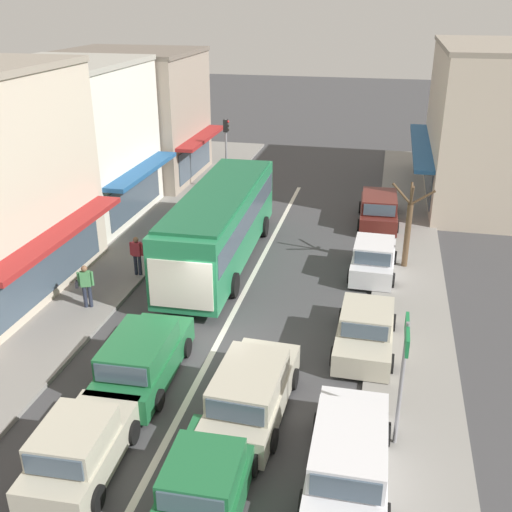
{
  "coord_description": "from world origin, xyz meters",
  "views": [
    {
      "loc": [
        4.89,
        -15.92,
        10.54
      ],
      "look_at": [
        0.28,
        4.87,
        1.2
      ],
      "focal_mm": 42.0,
      "sensor_mm": 36.0,
      "label": 1
    }
  ],
  "objects_px": {
    "parked_hatchback_kerb_third": "(373,259)",
    "directional_road_sign": "(404,357)",
    "wagon_behind_bus_near": "(252,392)",
    "parked_sedan_kerb_second": "(365,330)",
    "street_tree_right": "(408,228)",
    "parked_wagon_kerb_front": "(349,455)",
    "wagon_queue_gap_filler": "(143,359)",
    "parked_wagon_kerb_rear": "(379,209)",
    "sedan_behind_bus_mid": "(204,488)",
    "pedestrian_with_handbag_near": "(86,284)",
    "city_bus": "(220,221)",
    "pedestrian_browsing_midblock": "(137,253)",
    "traffic_light_downstreet": "(226,144)",
    "hatchback_queue_far_back": "(80,448)"
  },
  "relations": [
    {
      "from": "parked_wagon_kerb_rear",
      "to": "street_tree_right",
      "type": "height_order",
      "value": "street_tree_right"
    },
    {
      "from": "wagon_queue_gap_filler",
      "to": "pedestrian_with_handbag_near",
      "type": "distance_m",
      "value": 5.11
    },
    {
      "from": "wagon_behind_bus_near",
      "to": "parked_sedan_kerb_second",
      "type": "xyz_separation_m",
      "value": [
        2.82,
        4.07,
        -0.08
      ]
    },
    {
      "from": "parked_wagon_kerb_front",
      "to": "traffic_light_downstreet",
      "type": "distance_m",
      "value": 22.84
    },
    {
      "from": "parked_wagon_kerb_rear",
      "to": "traffic_light_downstreet",
      "type": "distance_m",
      "value": 9.55
    },
    {
      "from": "sedan_behind_bus_mid",
      "to": "directional_road_sign",
      "type": "distance_m",
      "value": 5.47
    },
    {
      "from": "parked_wagon_kerb_rear",
      "to": "pedestrian_with_handbag_near",
      "type": "height_order",
      "value": "pedestrian_with_handbag_near"
    },
    {
      "from": "parked_sedan_kerb_second",
      "to": "directional_road_sign",
      "type": "bearing_deg",
      "value": -77.48
    },
    {
      "from": "wagon_queue_gap_filler",
      "to": "parked_wagon_kerb_rear",
      "type": "distance_m",
      "value": 16.24
    },
    {
      "from": "wagon_behind_bus_near",
      "to": "directional_road_sign",
      "type": "height_order",
      "value": "directional_road_sign"
    },
    {
      "from": "hatchback_queue_far_back",
      "to": "directional_road_sign",
      "type": "relative_size",
      "value": 1.05
    },
    {
      "from": "parked_sedan_kerb_second",
      "to": "street_tree_right",
      "type": "height_order",
      "value": "street_tree_right"
    },
    {
      "from": "sedan_behind_bus_mid",
      "to": "parked_sedan_kerb_second",
      "type": "relative_size",
      "value": 1.01
    },
    {
      "from": "directional_road_sign",
      "to": "pedestrian_browsing_midblock",
      "type": "distance_m",
      "value": 12.97
    },
    {
      "from": "city_bus",
      "to": "wagon_queue_gap_filler",
      "type": "height_order",
      "value": "city_bus"
    },
    {
      "from": "parked_wagon_kerb_front",
      "to": "pedestrian_browsing_midblock",
      "type": "height_order",
      "value": "pedestrian_browsing_midblock"
    },
    {
      "from": "parked_sedan_kerb_second",
      "to": "pedestrian_with_handbag_near",
      "type": "height_order",
      "value": "pedestrian_with_handbag_near"
    },
    {
      "from": "city_bus",
      "to": "pedestrian_browsing_midblock",
      "type": "height_order",
      "value": "city_bus"
    },
    {
      "from": "parked_wagon_kerb_rear",
      "to": "wagon_queue_gap_filler",
      "type": "bearing_deg",
      "value": -112.9
    },
    {
      "from": "sedan_behind_bus_mid",
      "to": "parked_sedan_kerb_second",
      "type": "bearing_deg",
      "value": 67.81
    },
    {
      "from": "wagon_behind_bus_near",
      "to": "parked_hatchback_kerb_third",
      "type": "distance_m",
      "value": 10.13
    },
    {
      "from": "wagon_behind_bus_near",
      "to": "wagon_queue_gap_filler",
      "type": "relative_size",
      "value": 1.0
    },
    {
      "from": "wagon_queue_gap_filler",
      "to": "street_tree_right",
      "type": "height_order",
      "value": "street_tree_right"
    },
    {
      "from": "city_bus",
      "to": "traffic_light_downstreet",
      "type": "xyz_separation_m",
      "value": [
        -2.32,
        9.61,
        0.97
      ]
    },
    {
      "from": "parked_sedan_kerb_second",
      "to": "parked_wagon_kerb_front",
      "type": "bearing_deg",
      "value": -90.7
    },
    {
      "from": "wagon_behind_bus_near",
      "to": "traffic_light_downstreet",
      "type": "relative_size",
      "value": 1.09
    },
    {
      "from": "directional_road_sign",
      "to": "parked_sedan_kerb_second",
      "type": "bearing_deg",
      "value": 102.52
    },
    {
      "from": "parked_hatchback_kerb_third",
      "to": "directional_road_sign",
      "type": "relative_size",
      "value": 1.04
    },
    {
      "from": "sedan_behind_bus_mid",
      "to": "wagon_queue_gap_filler",
      "type": "distance_m",
      "value": 5.39
    },
    {
      "from": "wagon_queue_gap_filler",
      "to": "parked_wagon_kerb_front",
      "type": "xyz_separation_m",
      "value": [
        6.22,
        -2.74,
        0.0
      ]
    },
    {
      "from": "city_bus",
      "to": "traffic_light_downstreet",
      "type": "distance_m",
      "value": 9.93
    },
    {
      "from": "traffic_light_downstreet",
      "to": "pedestrian_with_handbag_near",
      "type": "xyz_separation_m",
      "value": [
        -1.26,
        -14.72,
        -1.79
      ]
    },
    {
      "from": "parked_wagon_kerb_front",
      "to": "street_tree_right",
      "type": "distance_m",
      "value": 12.64
    },
    {
      "from": "hatchback_queue_far_back",
      "to": "parked_sedan_kerb_second",
      "type": "bearing_deg",
      "value": 48.23
    },
    {
      "from": "parked_sedan_kerb_second",
      "to": "directional_road_sign",
      "type": "height_order",
      "value": "directional_road_sign"
    },
    {
      "from": "pedestrian_browsing_midblock",
      "to": "traffic_light_downstreet",
      "type": "bearing_deg",
      "value": 87.36
    },
    {
      "from": "parked_wagon_kerb_front",
      "to": "pedestrian_with_handbag_near",
      "type": "relative_size",
      "value": 2.77
    },
    {
      "from": "wagon_behind_bus_near",
      "to": "parked_hatchback_kerb_third",
      "type": "bearing_deg",
      "value": 73.69
    },
    {
      "from": "parked_wagon_kerb_front",
      "to": "pedestrian_browsing_midblock",
      "type": "distance_m",
      "value": 13.02
    },
    {
      "from": "sedan_behind_bus_mid",
      "to": "street_tree_right",
      "type": "height_order",
      "value": "street_tree_right"
    },
    {
      "from": "directional_road_sign",
      "to": "street_tree_right",
      "type": "relative_size",
      "value": 0.95
    },
    {
      "from": "parked_sedan_kerb_second",
      "to": "pedestrian_browsing_midblock",
      "type": "relative_size",
      "value": 2.59
    },
    {
      "from": "hatchback_queue_far_back",
      "to": "parked_wagon_kerb_rear",
      "type": "distance_m",
      "value": 19.82
    },
    {
      "from": "pedestrian_with_handbag_near",
      "to": "street_tree_right",
      "type": "bearing_deg",
      "value": 28.92
    },
    {
      "from": "wagon_behind_bus_near",
      "to": "traffic_light_downstreet",
      "type": "xyz_separation_m",
      "value": [
        -5.84,
        19.17,
        2.11
      ]
    },
    {
      "from": "wagon_queue_gap_filler",
      "to": "parked_hatchback_kerb_third",
      "type": "bearing_deg",
      "value": 54.52
    },
    {
      "from": "parked_wagon_kerb_rear",
      "to": "parked_sedan_kerb_second",
      "type": "bearing_deg",
      "value": -90.14
    },
    {
      "from": "sedan_behind_bus_mid",
      "to": "street_tree_right",
      "type": "relative_size",
      "value": 1.11
    },
    {
      "from": "hatchback_queue_far_back",
      "to": "pedestrian_with_handbag_near",
      "type": "relative_size",
      "value": 2.31
    },
    {
      "from": "city_bus",
      "to": "parked_wagon_kerb_rear",
      "type": "relative_size",
      "value": 2.39
    }
  ]
}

